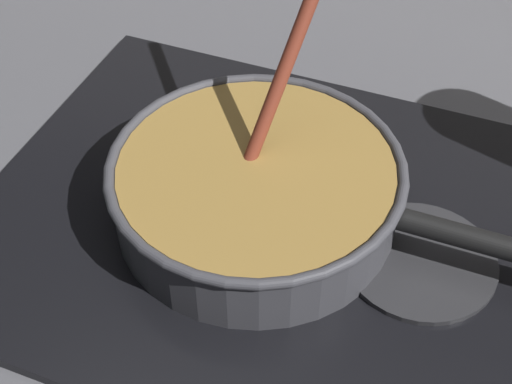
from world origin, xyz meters
name	(u,v)px	position (x,y,z in m)	size (l,w,h in m)	color
hob_plate	(256,219)	(0.01, 0.21, 0.01)	(0.56, 0.48, 0.01)	black
burner_ring	(256,212)	(0.01, 0.21, 0.02)	(0.18, 0.18, 0.01)	#592D0C
spare_burner	(420,260)	(0.18, 0.21, 0.01)	(0.15, 0.15, 0.01)	#262628
cooking_pan	(258,188)	(0.01, 0.21, 0.05)	(0.45, 0.31, 0.29)	#38383D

